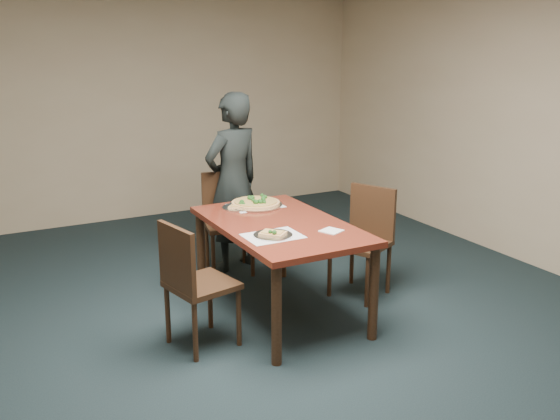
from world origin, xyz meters
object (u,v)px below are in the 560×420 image
chair_left (192,279)px  slice_plate_far (239,207)px  dining_table (280,234)px  pizza_pan (256,203)px  diner (233,182)px  slice_plate_near (273,234)px  chair_far (227,216)px  chair_right (365,234)px

chair_left → slice_plate_far: bearing=-55.2°
dining_table → pizza_pan: pizza_pan is taller
slice_plate_far → diner: bearing=70.8°
dining_table → pizza_pan: (0.05, 0.53, 0.12)m
chair_left → slice_plate_near: (0.59, -0.06, 0.25)m
dining_table → slice_plate_far: 0.55m
chair_left → pizza_pan: (0.84, 0.74, 0.26)m
diner → slice_plate_far: (-0.21, -0.59, -0.06)m
slice_plate_near → slice_plate_far: (0.10, 0.80, -0.00)m
diner → slice_plate_near: diner is taller
dining_table → slice_plate_near: bearing=-126.5°
chair_far → chair_left: bearing=-109.6°
chair_far → pizza_pan: size_ratio=2.04×
slice_plate_near → slice_plate_far: slice_plate_near is taller
chair_left → diner: 1.63m
diner → chair_far: bearing=-7.0°
chair_left → pizza_pan: chair_left is taller
chair_right → slice_plate_far: bearing=-141.5°
pizza_pan → slice_plate_far: bearing=-179.8°
dining_table → pizza_pan: bearing=84.5°
chair_right → chair_left: bearing=-105.6°
slice_plate_far → chair_right: bearing=-26.7°
pizza_pan → slice_plate_far: pizza_pan is taller
chair_far → pizza_pan: chair_far is taller
chair_far → pizza_pan: 0.64m
dining_table → chair_right: chair_right is taller
chair_left → diner: diner is taller
chair_left → pizza_pan: 1.15m
chair_right → slice_plate_near: size_ratio=3.25×
diner → chair_left: bearing=40.5°
dining_table → slice_plate_far: (-0.10, 0.53, 0.10)m
pizza_pan → slice_plate_far: size_ratio=1.59×
chair_right → pizza_pan: bearing=-145.9°
chair_left → diner: (0.90, 1.33, 0.31)m
chair_far → diner: (0.07, 0.01, 0.31)m
chair_far → chair_right: 1.33m
dining_table → chair_left: size_ratio=1.65×
chair_right → pizza_pan: 0.95m
chair_far → slice_plate_far: size_ratio=3.25×
diner → pizza_pan: bearing=69.3°
pizza_pan → slice_plate_far: 0.15m
dining_table → chair_far: 1.12m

